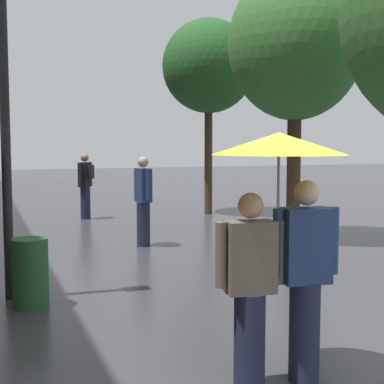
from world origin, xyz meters
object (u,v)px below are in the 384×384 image
object	(u,v)px
pedestrian_walking_far	(143,200)
couple_under_umbrella	(279,220)
street_tree_2	(209,67)
street_tree_1	(296,45)
street_lamp_post	(4,101)
litter_bin	(30,273)
pedestrian_walking_midground	(86,184)

from	to	relation	value
pedestrian_walking_far	couple_under_umbrella	bearing A→B (deg)	-95.88
street_tree_2	couple_under_umbrella	distance (m)	11.54
couple_under_umbrella	pedestrian_walking_far	distance (m)	6.44
street_tree_1	pedestrian_walking_far	xyz separation A→B (m)	(-3.13, 0.37, -3.10)
street_lamp_post	litter_bin	world-z (taller)	street_lamp_post
street_tree_2	litter_bin	xyz separation A→B (m)	(-5.50, -7.59, -3.70)
street_tree_2	street_lamp_post	bearing A→B (deg)	-128.77
street_tree_2	couple_under_umbrella	xyz separation A→B (m)	(-3.75, -10.56, -2.74)
couple_under_umbrella	street_tree_2	bearing A→B (deg)	70.42
pedestrian_walking_midground	street_lamp_post	bearing A→B (deg)	-107.36
pedestrian_walking_far	street_tree_1	bearing A→B (deg)	-6.70
street_tree_2	street_lamp_post	xyz separation A→B (m)	(-5.72, -7.13, -1.59)
litter_bin	pedestrian_walking_midground	bearing A→B (deg)	75.15
couple_under_umbrella	pedestrian_walking_far	size ratio (longest dim) A/B	1.20
street_lamp_post	litter_bin	bearing A→B (deg)	-64.32
litter_bin	pedestrian_walking_midground	size ratio (longest dim) A/B	0.49
street_tree_1	couple_under_umbrella	distance (m)	7.58
couple_under_umbrella	pedestrian_walking_far	xyz separation A→B (m)	(0.66, 6.39, -0.49)
street_tree_2	pedestrian_walking_midground	world-z (taller)	street_tree_2
street_tree_1	pedestrian_walking_midground	distance (m)	6.59
couple_under_umbrella	street_lamp_post	world-z (taller)	street_lamp_post
litter_bin	street_tree_1	bearing A→B (deg)	28.90
couple_under_umbrella	pedestrian_walking_far	bearing A→B (deg)	84.12
street_tree_1	pedestrian_walking_far	world-z (taller)	street_tree_1
street_tree_1	pedestrian_walking_far	distance (m)	4.42
street_lamp_post	pedestrian_walking_midground	distance (m)	7.78
street_tree_1	pedestrian_walking_far	bearing A→B (deg)	173.30
street_tree_2	pedestrian_walking_midground	distance (m)	4.71
pedestrian_walking_midground	pedestrian_walking_far	size ratio (longest dim) A/B	0.99
street_lamp_post	pedestrian_walking_far	xyz separation A→B (m)	(2.63, 2.96, -1.63)
street_tree_2	litter_bin	distance (m)	10.08
street_tree_2	street_lamp_post	size ratio (longest dim) A/B	1.26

